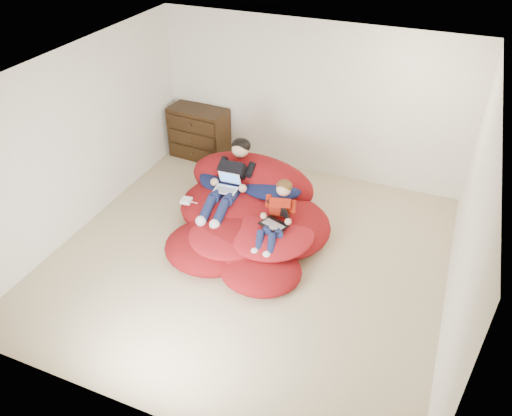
{
  "coord_description": "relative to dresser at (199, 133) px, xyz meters",
  "views": [
    {
      "loc": [
        2.03,
        -4.69,
        4.37
      ],
      "look_at": [
        0.03,
        0.16,
        0.7
      ],
      "focal_mm": 35.0,
      "sensor_mm": 36.0,
      "label": 1
    }
  ],
  "objects": [
    {
      "name": "laptop_white",
      "position": [
        1.31,
        -1.61,
        0.19
      ],
      "size": [
        0.33,
        0.31,
        0.22
      ],
      "color": "white",
      "rests_on": "older_boy"
    },
    {
      "name": "older_boy",
      "position": [
        1.31,
        -1.49,
        0.25
      ],
      "size": [
        0.38,
        1.34,
        0.78
      ],
      "color": "black",
      "rests_on": "beanbag_pile"
    },
    {
      "name": "younger_boy",
      "position": [
        2.18,
        -1.95,
        0.16
      ],
      "size": [
        0.36,
        0.98,
        0.65
      ],
      "color": "#A6200E",
      "rests_on": "beanbag_pile"
    },
    {
      "name": "laptop_black",
      "position": [
        2.18,
        -2.0,
        0.11
      ],
      "size": [
        0.4,
        0.45,
        0.23
      ],
      "color": "black",
      "rests_on": "younger_boy"
    },
    {
      "name": "beanbag_pile",
      "position": [
        1.65,
        -1.7,
        -0.19
      ],
      "size": [
        2.36,
        2.41,
        0.9
      ],
      "color": "maroon",
      "rests_on": "ground"
    },
    {
      "name": "cream_pillow",
      "position": [
        1.08,
        -0.93,
        0.17
      ],
      "size": [
        0.41,
        0.26,
        0.26
      ],
      "primitive_type": "ellipsoid",
      "color": "beige",
      "rests_on": "beanbag_pile"
    },
    {
      "name": "dresser",
      "position": [
        0.0,
        0.0,
        0.0
      ],
      "size": [
        1.04,
        0.6,
        0.9
      ],
      "color": "black",
      "rests_on": "ground"
    },
    {
      "name": "room_shell",
      "position": [
        1.9,
        -2.23,
        -0.23
      ],
      "size": [
        5.1,
        5.1,
        2.77
      ],
      "color": "#C3B38B",
      "rests_on": "ground"
    },
    {
      "name": "power_adapter",
      "position": [
        0.8,
        -1.91,
        -0.03
      ],
      "size": [
        0.15,
        0.15,
        0.05
      ],
      "primitive_type": "cube",
      "rotation": [
        0.0,
        0.0,
        0.09
      ],
      "color": "white",
      "rests_on": "beanbag_pile"
    }
  ]
}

